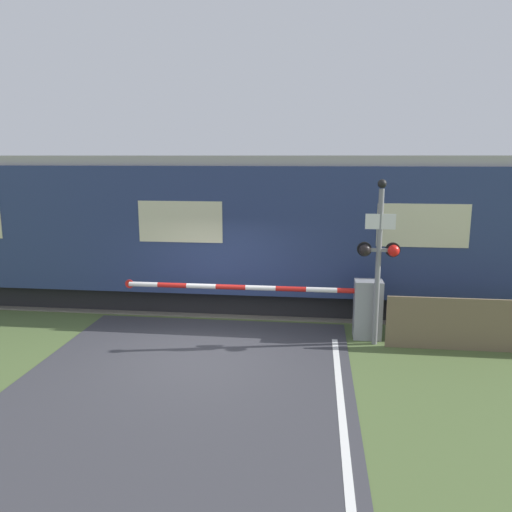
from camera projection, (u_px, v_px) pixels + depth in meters
ground_plane at (202, 352)px, 10.15m from camera, size 80.00×80.00×0.00m
track_bed at (232, 299)px, 13.81m from camera, size 36.00×3.20×0.13m
train at (196, 228)px, 13.54m from camera, size 20.48×3.18×3.93m
crossing_barrier at (348, 306)px, 10.89m from camera, size 5.77×0.44×1.29m
signal_post at (379, 253)px, 10.21m from camera, size 0.88×0.26×3.47m
roadside_fence at (492, 326)px, 10.10m from camera, size 4.19×0.06×1.10m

